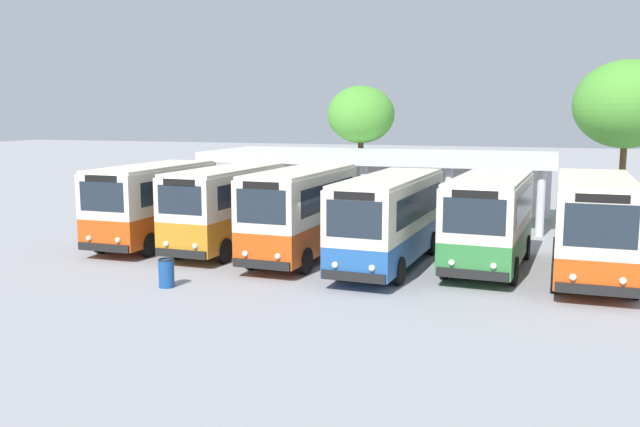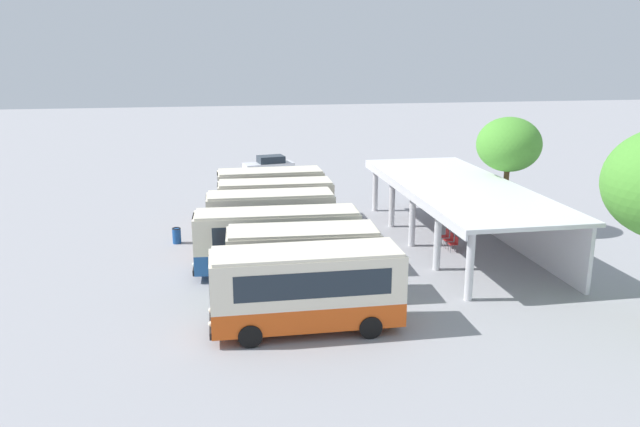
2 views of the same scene
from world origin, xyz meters
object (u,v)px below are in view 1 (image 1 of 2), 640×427
at_px(waiting_chair_end_by_column, 374,210).
at_px(city_bus_middle_cream, 301,210).
at_px(city_bus_nearest_orange, 153,201).
at_px(city_bus_second_in_row, 226,205).
at_px(city_bus_far_end_green, 594,223).
at_px(city_bus_fourth_amber, 390,217).
at_px(city_bus_fifth_blue, 489,218).
at_px(waiting_chair_second_from_end, 388,211).
at_px(litter_bin_apron, 166,273).
at_px(waiting_chair_middle_seat, 402,211).

bearing_deg(waiting_chair_end_by_column, city_bus_middle_cream, -91.45).
bearing_deg(city_bus_middle_cream, city_bus_nearest_orange, 174.43).
relative_size(city_bus_second_in_row, city_bus_far_end_green, 0.91).
bearing_deg(city_bus_nearest_orange, city_bus_far_end_green, -0.85).
distance_m(city_bus_second_in_row, city_bus_fourth_amber, 6.67).
bearing_deg(city_bus_fifth_blue, city_bus_far_end_green, -5.89).
relative_size(city_bus_middle_cream, waiting_chair_second_from_end, 8.00).
xyz_separation_m(city_bus_fourth_amber, city_bus_fifth_blue, (3.32, 0.76, 0.01)).
relative_size(city_bus_fifth_blue, waiting_chair_second_from_end, 7.87).
height_order(city_bus_fourth_amber, litter_bin_apron, city_bus_fourth_amber).
bearing_deg(waiting_chair_second_from_end, litter_bin_apron, -103.22).
bearing_deg(litter_bin_apron, city_bus_second_in_row, 97.86).
relative_size(city_bus_fifth_blue, litter_bin_apron, 7.52).
xyz_separation_m(waiting_chair_end_by_column, waiting_chair_middle_seat, (1.44, -0.04, 0.00)).
relative_size(city_bus_second_in_row, waiting_chair_end_by_column, 7.93).
height_order(city_bus_second_in_row, city_bus_far_end_green, city_bus_far_end_green).
relative_size(city_bus_fourth_amber, city_bus_far_end_green, 1.08).
distance_m(city_bus_middle_cream, waiting_chair_second_from_end, 9.93).
distance_m(city_bus_far_end_green, waiting_chair_second_from_end, 13.07).
xyz_separation_m(waiting_chair_second_from_end, waiting_chair_middle_seat, (0.72, -0.01, 0.00)).
height_order(city_bus_fourth_amber, city_bus_fifth_blue, city_bus_fifth_blue).
distance_m(city_bus_middle_cream, city_bus_fifth_blue, 6.68).
distance_m(city_bus_second_in_row, city_bus_far_end_green, 13.29).
height_order(city_bus_nearest_orange, litter_bin_apron, city_bus_nearest_orange).
relative_size(city_bus_nearest_orange, city_bus_middle_cream, 0.98).
bearing_deg(waiting_chair_end_by_column, city_bus_nearest_orange, -126.91).
bearing_deg(city_bus_middle_cream, city_bus_second_in_row, 169.47).
height_order(city_bus_fifth_blue, litter_bin_apron, city_bus_fifth_blue).
distance_m(waiting_chair_end_by_column, waiting_chair_middle_seat, 1.44).
bearing_deg(city_bus_fifth_blue, city_bus_middle_cream, -173.61).
distance_m(city_bus_nearest_orange, litter_bin_apron, 7.19).
relative_size(city_bus_far_end_green, waiting_chair_middle_seat, 8.70).
height_order(waiting_chair_second_from_end, waiting_chair_middle_seat, same).
distance_m(city_bus_nearest_orange, city_bus_middle_cream, 6.67).
height_order(waiting_chair_end_by_column, litter_bin_apron, litter_bin_apron).
xyz_separation_m(city_bus_far_end_green, waiting_chair_end_by_column, (-9.71, 9.42, -1.30)).
distance_m(city_bus_middle_cream, waiting_chair_end_by_column, 9.91).
relative_size(city_bus_nearest_orange, city_bus_second_in_row, 0.99).
bearing_deg(city_bus_nearest_orange, city_bus_fifth_blue, 0.42).
bearing_deg(waiting_chair_second_from_end, city_bus_fifth_blue, -57.93).
xyz_separation_m(city_bus_far_end_green, waiting_chair_middle_seat, (-8.28, 9.38, -1.30)).
distance_m(city_bus_nearest_orange, city_bus_fifth_blue, 13.28).
bearing_deg(waiting_chair_end_by_column, city_bus_fifth_blue, -54.85).
height_order(city_bus_second_in_row, waiting_chair_end_by_column, city_bus_second_in_row).
bearing_deg(city_bus_far_end_green, city_bus_middle_cream, -177.69).
height_order(city_bus_nearest_orange, waiting_chair_second_from_end, city_bus_nearest_orange).
bearing_deg(waiting_chair_middle_seat, city_bus_second_in_row, -118.63).
bearing_deg(city_bus_fourth_amber, waiting_chair_second_from_end, 103.49).
bearing_deg(waiting_chair_second_from_end, waiting_chair_end_by_column, 178.27).
height_order(city_bus_middle_cream, city_bus_fifth_blue, city_bus_middle_cream).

